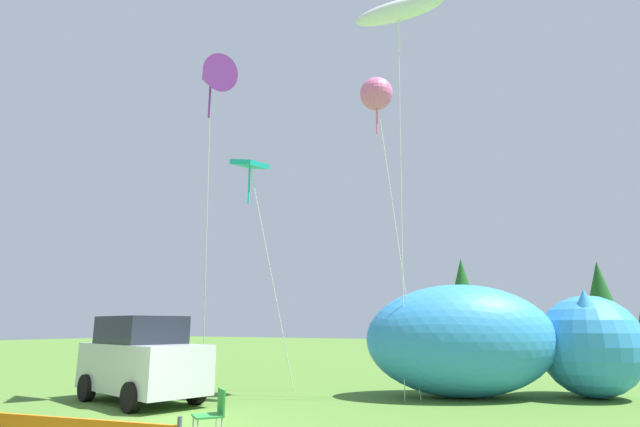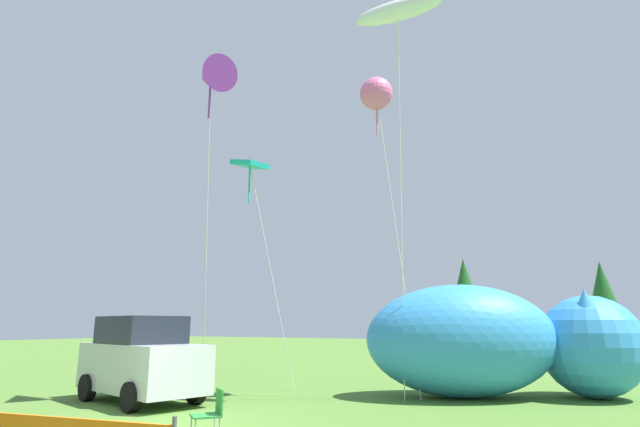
{
  "view_description": "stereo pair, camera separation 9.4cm",
  "coord_description": "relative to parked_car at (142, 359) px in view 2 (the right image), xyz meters",
  "views": [
    {
      "loc": [
        7.78,
        -6.91,
        1.94
      ],
      "look_at": [
        0.76,
        5.76,
        5.18
      ],
      "focal_mm": 28.0,
      "sensor_mm": 36.0,
      "label": 1
    },
    {
      "loc": [
        7.86,
        -6.86,
        1.94
      ],
      "look_at": [
        0.76,
        5.76,
        5.18
      ],
      "focal_mm": 28.0,
      "sensor_mm": 36.0,
      "label": 2
    }
  ],
  "objects": [
    {
      "name": "horizon_tree_northeast",
      "position": [
        0.77,
        32.46,
        3.45
      ],
      "size": [
        3.08,
        3.08,
        7.35
      ],
      "color": "brown",
      "rests_on": "ground"
    },
    {
      "name": "horizon_tree_west",
      "position": [
        10.67,
        30.45,
        2.81
      ],
      "size": [
        2.64,
        2.64,
        6.31
      ],
      "color": "brown",
      "rests_on": "ground"
    },
    {
      "name": "kite_teal_diamond",
      "position": [
        1.22,
        2.76,
        5.8
      ],
      "size": [
        1.47,
        1.81,
        7.2
      ],
      "color": "silver",
      "rests_on": "ground"
    },
    {
      "name": "kite_purple_delta",
      "position": [
        1.36,
        0.56,
        7.95
      ],
      "size": [
        2.25,
        2.56,
        9.73
      ],
      "color": "silver",
      "rests_on": "ground"
    },
    {
      "name": "folding_chair",
      "position": [
        4.7,
        -2.61,
        -0.54
      ],
      "size": [
        0.65,
        0.65,
        0.87
      ],
      "rotation": [
        0.0,
        0.0,
        -2.22
      ],
      "color": "#267F33",
      "rests_on": "ground"
    },
    {
      "name": "parked_car",
      "position": [
        0.0,
        0.0,
        0.0
      ],
      "size": [
        4.4,
        2.74,
        2.17
      ],
      "rotation": [
        0.0,
        0.0,
        -0.27
      ],
      "color": "#B7BCC1",
      "rests_on": "ground"
    },
    {
      "name": "inflatable_cat",
      "position": [
        7.93,
        5.32,
        0.35
      ],
      "size": [
        7.56,
        5.56,
        3.06
      ],
      "rotation": [
        0.0,
        0.0,
        0.48
      ],
      "color": "#338CD8",
      "rests_on": "ground"
    },
    {
      "name": "kite_white_ghost",
      "position": [
        6.3,
        2.98,
        9.88
      ],
      "size": [
        2.69,
        1.15,
        11.38
      ],
      "color": "silver",
      "rests_on": "ground"
    },
    {
      "name": "kite_pink_octopus",
      "position": [
        5.32,
        3.53,
        7.72
      ],
      "size": [
        1.38,
        0.99,
        9.31
      ],
      "color": "silver",
      "rests_on": "ground"
    }
  ]
}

